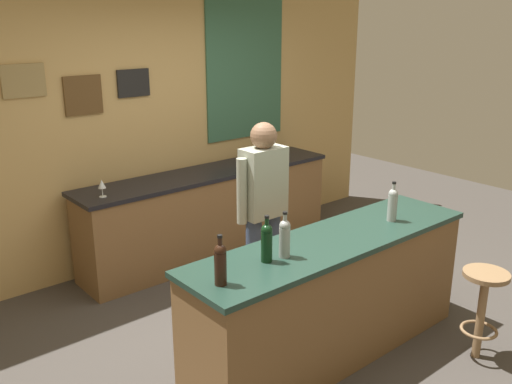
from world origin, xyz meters
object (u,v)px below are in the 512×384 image
object	(u,v)px
bartender	(263,207)
wine_bottle_a	(220,263)
wine_bottle_c	(285,237)
wine_glass_b	(270,150)
coffee_mug	(256,157)
wine_bottle_b	(267,241)
wine_glass_a	(102,185)
wine_bottle_d	(393,203)
bar_stool	(483,300)

from	to	relation	value
bartender	wine_bottle_a	world-z (taller)	bartender
bartender	wine_bottle_c	world-z (taller)	bartender
wine_glass_b	coffee_mug	xyz separation A→B (m)	(-0.14, 0.08, -0.06)
wine_glass_b	coffee_mug	size ratio (longest dim) A/B	1.24
bartender	wine_bottle_b	distance (m)	1.01
bartender	wine_glass_a	distance (m)	1.43
wine_bottle_a	wine_glass_a	world-z (taller)	wine_bottle_a
wine_bottle_d	wine_glass_a	distance (m)	2.43
wine_bottle_b	wine_glass_a	xyz separation A→B (m)	(-0.18, 1.95, -0.05)
wine_bottle_d	wine_glass_a	xyz separation A→B (m)	(-1.38, 2.00, -0.05)
bartender	wine_glass_a	world-z (taller)	bartender
bartender	bar_stool	bearing A→B (deg)	-63.29
coffee_mug	wine_bottle_b	bearing A→B (deg)	-128.60
bar_stool	wine_glass_a	xyz separation A→B (m)	(-1.59, 2.69, 0.55)
wine_bottle_a	wine_bottle_d	bearing A→B (deg)	0.49
wine_bottle_a	wine_bottle_c	distance (m)	0.55
wine_bottle_a	wine_bottle_d	size ratio (longest dim) A/B	1.00
wine_glass_b	coffee_mug	bearing A→B (deg)	151.43
wine_bottle_a	coffee_mug	bearing A→B (deg)	46.01
bartender	coffee_mug	world-z (taller)	bartender
wine_bottle_a	wine_bottle_d	distance (m)	1.61
wine_bottle_c	wine_glass_b	bearing A→B (deg)	50.56
wine_bottle_a	coffee_mug	distance (m)	2.96
coffee_mug	wine_glass_b	bearing A→B (deg)	-28.57
bar_stool	wine_bottle_c	bearing A→B (deg)	150.49
bar_stool	wine_glass_a	bearing A→B (deg)	120.54
bar_stool	wine_glass_b	world-z (taller)	wine_glass_b
bartender	wine_glass_b	distance (m)	1.66
bartender	wine_bottle_d	xyz separation A→B (m)	(0.56, -0.83, 0.12)
wine_bottle_b	wine_glass_a	bearing A→B (deg)	95.30
bar_stool	wine_bottle_c	size ratio (longest dim) A/B	2.22
bar_stool	wine_bottle_a	bearing A→B (deg)	159.70
bar_stool	wine_glass_a	distance (m)	3.17
wine_bottle_c	wine_glass_b	world-z (taller)	wine_bottle_c
wine_bottle_c	wine_glass_b	size ratio (longest dim) A/B	1.97
wine_bottle_c	wine_glass_a	xyz separation A→B (m)	(-0.31, 1.97, -0.05)
coffee_mug	wine_glass_a	bearing A→B (deg)	-176.57
wine_bottle_c	coffee_mug	world-z (taller)	wine_bottle_c
wine_glass_a	coffee_mug	world-z (taller)	wine_glass_a
wine_bottle_b	wine_glass_a	world-z (taller)	wine_bottle_b
wine_bottle_a	wine_bottle_d	world-z (taller)	same
bartender	wine_bottle_b	xyz separation A→B (m)	(-0.64, -0.77, 0.12)
wine_glass_a	coffee_mug	distance (m)	1.83
wine_glass_b	bar_stool	bearing A→B (deg)	-97.85
wine_bottle_c	wine_bottle_a	bearing A→B (deg)	-174.93
wine_glass_a	wine_bottle_b	bearing A→B (deg)	-84.70
wine_bottle_d	wine_glass_a	bearing A→B (deg)	124.66
bar_stool	coffee_mug	bearing A→B (deg)	85.17
wine_bottle_a	wine_glass_a	size ratio (longest dim) A/B	1.97
wine_bottle_c	wine_glass_b	xyz separation A→B (m)	(1.65, 2.00, -0.05)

